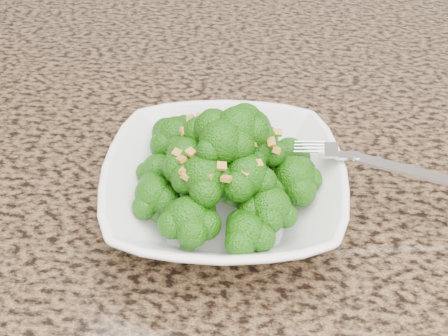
# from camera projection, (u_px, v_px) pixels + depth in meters

# --- Properties ---
(granite_counter) EXTENTS (1.64, 1.04, 0.03)m
(granite_counter) POSITION_uv_depth(u_px,v_px,m) (371.00, 183.00, 0.56)
(granite_counter) COLOR brown
(granite_counter) RESTS_ON cabinet
(bowl) EXTENTS (0.24, 0.24, 0.05)m
(bowl) POSITION_uv_depth(u_px,v_px,m) (224.00, 189.00, 0.50)
(bowl) COLOR white
(bowl) RESTS_ON granite_counter
(broccoli_pile) EXTENTS (0.19, 0.19, 0.07)m
(broccoli_pile) POSITION_uv_depth(u_px,v_px,m) (224.00, 134.00, 0.46)
(broccoli_pile) COLOR #1D610B
(broccoli_pile) RESTS_ON bowl
(garlic_topping) EXTENTS (0.11, 0.11, 0.01)m
(garlic_topping) POSITION_uv_depth(u_px,v_px,m) (224.00, 94.00, 0.43)
(garlic_topping) COLOR gold
(garlic_topping) RESTS_ON broccoli_pile
(fork) EXTENTS (0.17, 0.03, 0.01)m
(fork) POSITION_uv_depth(u_px,v_px,m) (352.00, 156.00, 0.48)
(fork) COLOR silver
(fork) RESTS_ON bowl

